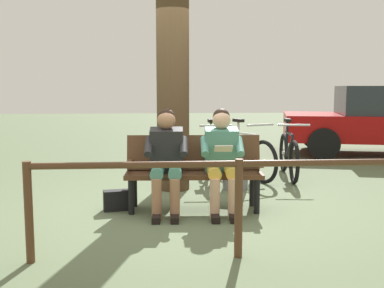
# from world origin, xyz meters

# --- Properties ---
(ground_plane) EXTENTS (40.00, 40.00, 0.00)m
(ground_plane) POSITION_xyz_m (0.00, 0.00, 0.00)
(ground_plane) COLOR #566647
(bench) EXTENTS (1.62, 0.56, 0.87)m
(bench) POSITION_xyz_m (-0.21, 0.11, 0.51)
(bench) COLOR #51331E
(bench) RESTS_ON ground
(person_reading) EXTENTS (0.50, 0.78, 1.20)m
(person_reading) POSITION_xyz_m (-0.52, 0.29, 0.66)
(person_reading) COLOR #4C8C7A
(person_reading) RESTS_ON ground
(person_companion) EXTENTS (0.50, 0.78, 1.20)m
(person_companion) POSITION_xyz_m (0.12, 0.25, 0.66)
(person_companion) COLOR #262628
(person_companion) RESTS_ON ground
(handbag) EXTENTS (0.32, 0.20, 0.24)m
(handbag) POSITION_xyz_m (0.71, 0.14, 0.12)
(handbag) COLOR black
(handbag) RESTS_ON ground
(tree_trunk) EXTENTS (0.46, 0.46, 3.78)m
(tree_trunk) POSITION_xyz_m (0.00, -0.97, 1.89)
(tree_trunk) COLOR #4C3823
(tree_trunk) RESTS_ON ground
(litter_bin) EXTENTS (0.37, 0.37, 0.76)m
(litter_bin) POSITION_xyz_m (-0.88, -0.90, 0.38)
(litter_bin) COLOR slate
(litter_bin) RESTS_ON ground
(bicycle_red) EXTENTS (0.48, 1.68, 0.94)m
(bicycle_red) POSITION_xyz_m (-1.88, -1.68, 0.36)
(bicycle_red) COLOR black
(bicycle_red) RESTS_ON ground
(bicycle_orange) EXTENTS (0.76, 1.56, 0.94)m
(bicycle_orange) POSITION_xyz_m (-1.16, -1.70, 0.36)
(bicycle_orange) COLOR black
(bicycle_orange) RESTS_ON ground
(bicycle_blue) EXTENTS (0.48, 1.68, 0.94)m
(bicycle_blue) POSITION_xyz_m (-0.63, -1.64, 0.36)
(bicycle_blue) COLOR black
(bicycle_blue) RESTS_ON ground
(railing_fence) EXTENTS (3.55, 0.07, 0.85)m
(railing_fence) POSITION_xyz_m (-0.47, 1.73, 0.60)
(railing_fence) COLOR #51331E
(railing_fence) RESTS_ON ground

